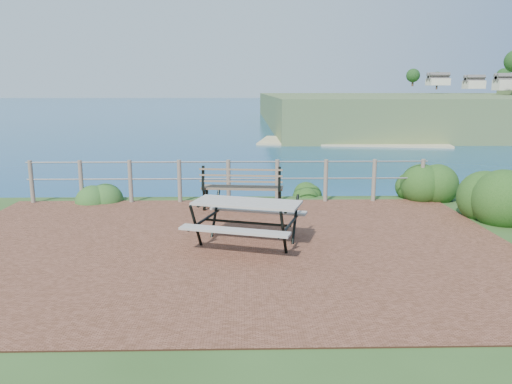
% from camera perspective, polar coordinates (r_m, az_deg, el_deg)
% --- Properties ---
extents(ground, '(10.00, 7.00, 0.12)m').
position_cam_1_polar(ground, '(8.64, -3.81, -6.16)').
color(ground, brown).
rests_on(ground, ground).
extents(ocean, '(1200.00, 1200.00, 0.00)m').
position_cam_1_polar(ocean, '(208.23, -1.45, 11.00)').
color(ocean, '#145D7B').
rests_on(ocean, ground).
extents(safety_railing, '(9.40, 0.10, 1.00)m').
position_cam_1_polar(safety_railing, '(11.75, -3.16, 1.54)').
color(safety_railing, '#6B5B4C').
rests_on(safety_railing, ground).
extents(picnic_table, '(1.93, 1.50, 0.76)m').
position_cam_1_polar(picnic_table, '(8.50, -1.04, -3.03)').
color(picnic_table, '#9F988F').
rests_on(picnic_table, ground).
extents(park_bench, '(1.82, 0.63, 1.01)m').
position_cam_1_polar(park_bench, '(10.96, -1.58, 1.28)').
color(park_bench, brown).
rests_on(park_bench, ground).
extents(shrub_right_front, '(1.25, 1.25, 1.78)m').
position_cam_1_polar(shrub_right_front, '(11.25, 25.23, -3.03)').
color(shrub_right_front, '#163D12').
rests_on(shrub_right_front, ground).
extents(shrub_right_edge, '(1.06, 1.06, 1.51)m').
position_cam_1_polar(shrub_right_edge, '(12.90, 18.51, -0.73)').
color(shrub_right_edge, '#163D12').
rests_on(shrub_right_edge, ground).
extents(shrub_lip_west, '(0.87, 0.87, 0.64)m').
position_cam_1_polar(shrub_lip_west, '(12.68, -17.60, -0.88)').
color(shrub_lip_west, '#2E5B22').
rests_on(shrub_lip_west, ground).
extents(shrub_lip_east, '(0.68, 0.68, 0.38)m').
position_cam_1_polar(shrub_lip_east, '(12.82, 5.99, -0.25)').
color(shrub_lip_east, '#163D12').
rests_on(shrub_lip_east, ground).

